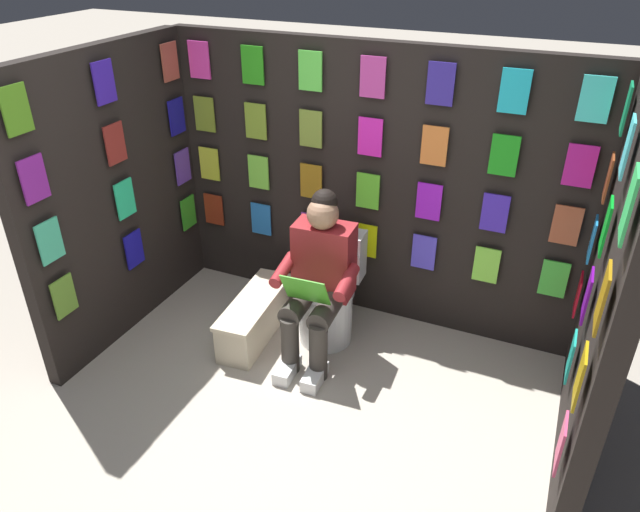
{
  "coord_description": "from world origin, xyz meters",
  "views": [
    {
      "loc": [
        -1.25,
        1.99,
        2.67
      ],
      "look_at": [
        0.05,
        -0.92,
        0.85
      ],
      "focal_mm": 33.04,
      "sensor_mm": 36.0,
      "label": 1
    }
  ],
  "objects": [
    {
      "name": "ground_plane",
      "position": [
        0.0,
        0.0,
        0.0
      ],
      "size": [
        30.0,
        30.0,
        0.0
      ],
      "primitive_type": "plane",
      "color": "#B2A899"
    },
    {
      "name": "display_wall_back",
      "position": [
        0.0,
        -1.72,
        1.01
      ],
      "size": [
        3.12,
        0.14,
        2.02
      ],
      "color": "black",
      "rests_on": "ground"
    },
    {
      "name": "display_wall_left",
      "position": [
        -1.56,
        -0.84,
        1.01
      ],
      "size": [
        0.14,
        1.67,
        2.02
      ],
      "color": "black",
      "rests_on": "ground"
    },
    {
      "name": "display_wall_right",
      "position": [
        1.56,
        -0.84,
        1.01
      ],
      "size": [
        0.14,
        1.67,
        2.02
      ],
      "color": "black",
      "rests_on": "ground"
    },
    {
      "name": "toilet",
      "position": [
        0.13,
        -1.26,
        0.33
      ],
      "size": [
        0.41,
        0.56,
        0.77
      ],
      "rotation": [
        0.0,
        0.0,
        0.06
      ],
      "color": "white",
      "rests_on": "ground"
    },
    {
      "name": "person_reading",
      "position": [
        0.12,
        -1.04,
        0.6
      ],
      "size": [
        0.54,
        0.7,
        1.19
      ],
      "rotation": [
        0.0,
        0.0,
        0.06
      ],
      "color": "maroon",
      "rests_on": "ground"
    },
    {
      "name": "comic_longbox_near",
      "position": [
        0.61,
        -1.01,
        0.16
      ],
      "size": [
        0.33,
        0.84,
        0.32
      ],
      "rotation": [
        0.0,
        0.0,
        0.08
      ],
      "color": "beige",
      "rests_on": "ground"
    }
  ]
}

